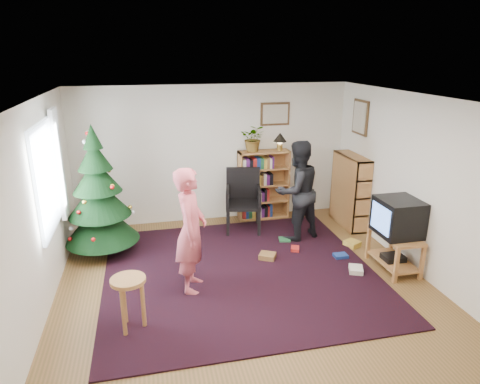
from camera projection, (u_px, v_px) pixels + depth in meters
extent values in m
plane|color=brown|center=(245.00, 283.00, 5.90)|extent=(5.00, 5.00, 0.00)
plane|color=white|center=(245.00, 99.00, 5.11)|extent=(5.00, 5.00, 0.00)
cube|color=silver|center=(214.00, 154.00, 7.82)|extent=(5.00, 0.02, 2.50)
cube|color=silver|center=(322.00, 305.00, 3.19)|extent=(5.00, 0.02, 2.50)
cube|color=silver|center=(37.00, 213.00, 4.98)|extent=(0.02, 5.00, 2.50)
cube|color=silver|center=(417.00, 185.00, 6.02)|extent=(0.02, 5.00, 2.50)
cube|color=black|center=(240.00, 272.00, 6.17)|extent=(3.80, 3.60, 0.02)
cube|color=silver|center=(47.00, 178.00, 5.46)|extent=(0.04, 1.20, 1.40)
cube|color=silver|center=(59.00, 164.00, 6.12)|extent=(0.06, 0.35, 1.60)
cube|color=#4C3319|center=(275.00, 114.00, 7.81)|extent=(0.55, 0.03, 0.42)
cube|color=beige|center=(275.00, 114.00, 7.81)|extent=(0.47, 0.01, 0.34)
cube|color=#4C3319|center=(360.00, 117.00, 7.42)|extent=(0.03, 0.50, 0.60)
cube|color=beige|center=(360.00, 117.00, 7.42)|extent=(0.01, 0.42, 0.52)
cylinder|color=#3F2816|center=(104.00, 246.00, 6.77)|extent=(0.11, 0.11, 0.22)
cone|color=black|center=(101.00, 221.00, 6.63)|extent=(1.13, 1.13, 0.64)
cone|color=black|center=(99.00, 198.00, 6.51)|extent=(0.95, 0.95, 0.56)
cone|color=black|center=(96.00, 176.00, 6.40)|extent=(0.73, 0.73, 0.50)
cone|color=black|center=(94.00, 155.00, 6.31)|extent=(0.51, 0.51, 0.44)
cone|color=black|center=(92.00, 136.00, 6.22)|extent=(0.29, 0.29, 0.36)
cube|color=#A56F3A|center=(263.00, 185.00, 8.05)|extent=(0.95, 0.30, 1.30)
cube|color=#A56F3A|center=(264.00, 152.00, 7.85)|extent=(0.95, 0.30, 0.03)
cube|color=#A56F3A|center=(350.00, 191.00, 7.71)|extent=(0.30, 0.95, 1.30)
cube|color=#A56F3A|center=(353.00, 156.00, 7.51)|extent=(0.30, 0.95, 0.03)
cube|color=#A56F3A|center=(396.00, 235.00, 6.14)|extent=(0.46, 0.82, 0.04)
cube|color=#A56F3A|center=(396.00, 266.00, 5.83)|extent=(0.05, 0.05, 0.51)
cube|color=#A56F3A|center=(422.00, 263.00, 5.91)|extent=(0.05, 0.05, 0.51)
cube|color=#A56F3A|center=(368.00, 243.00, 6.54)|extent=(0.05, 0.05, 0.51)
cube|color=#A56F3A|center=(392.00, 240.00, 6.62)|extent=(0.05, 0.05, 0.51)
cube|color=#A56F3A|center=(393.00, 261.00, 6.27)|extent=(0.42, 0.78, 0.03)
cube|color=black|center=(393.00, 257.00, 6.25)|extent=(0.30, 0.25, 0.08)
cube|color=black|center=(398.00, 217.00, 6.05)|extent=(0.55, 0.60, 0.52)
cube|color=#4F7CD9|center=(380.00, 219.00, 5.99)|extent=(0.01, 0.47, 0.38)
cube|color=black|center=(243.00, 205.00, 7.49)|extent=(0.71, 0.71, 0.05)
cube|color=black|center=(240.00, 184.00, 7.64)|extent=(0.59, 0.17, 0.60)
cube|color=black|center=(231.00, 224.00, 7.26)|extent=(0.06, 0.06, 0.49)
cube|color=black|center=(262.00, 222.00, 7.37)|extent=(0.06, 0.06, 0.49)
cube|color=black|center=(226.00, 213.00, 7.75)|extent=(0.06, 0.06, 0.49)
cube|color=black|center=(254.00, 211.00, 7.87)|extent=(0.06, 0.06, 0.49)
cylinder|color=#A56F3A|center=(128.00, 280.00, 4.73)|extent=(0.39, 0.39, 0.04)
cylinder|color=#A56F3A|center=(143.00, 304.00, 4.87)|extent=(0.05, 0.05, 0.61)
cylinder|color=#A56F3A|center=(124.00, 301.00, 4.94)|extent=(0.05, 0.05, 0.61)
cylinder|color=#A56F3A|center=(123.00, 313.00, 4.71)|extent=(0.05, 0.05, 0.61)
imported|color=#C64F58|center=(191.00, 231.00, 5.52)|extent=(0.54, 0.69, 1.68)
imported|color=black|center=(297.00, 191.00, 7.06)|extent=(0.97, 0.86, 1.69)
imported|color=gray|center=(254.00, 138.00, 7.73)|extent=(0.55, 0.52, 0.49)
cylinder|color=#A57F33|center=(280.00, 147.00, 7.89)|extent=(0.10, 0.10, 0.10)
sphere|color=#FFD88C|center=(280.00, 141.00, 7.86)|extent=(0.10, 0.10, 0.10)
cone|color=black|center=(280.00, 137.00, 7.83)|extent=(0.24, 0.24, 0.16)
cube|color=#A51E19|center=(295.00, 249.00, 6.82)|extent=(0.20, 0.20, 0.08)
cube|color=navy|center=(341.00, 256.00, 6.59)|extent=(0.20, 0.20, 0.08)
cube|color=#1E592D|center=(285.00, 239.00, 7.18)|extent=(0.20, 0.20, 0.08)
cube|color=gold|center=(352.00, 244.00, 7.00)|extent=(0.20, 0.20, 0.08)
cube|color=brown|center=(267.00, 257.00, 6.56)|extent=(0.20, 0.20, 0.08)
cube|color=beige|center=(356.00, 270.00, 6.16)|extent=(0.20, 0.20, 0.08)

